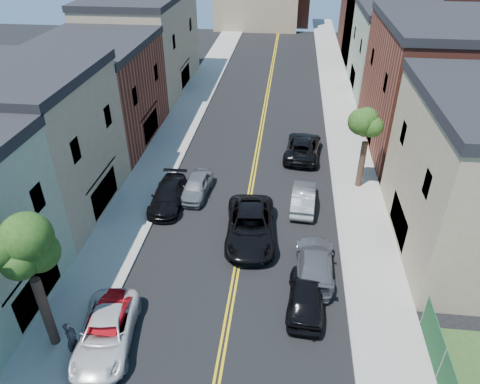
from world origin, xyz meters
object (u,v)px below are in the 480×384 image
(red_sedan, at_px, (109,325))
(black_car_left, at_px, (168,195))
(grey_car_left, at_px, (196,186))
(black_suv_lane, at_px, (250,226))
(white_pickup, at_px, (106,333))
(black_car_right, at_px, (306,295))
(silver_car_right, at_px, (303,198))
(grey_car_right, at_px, (314,263))
(pedestrian_left, at_px, (72,339))
(dark_car_right_far, at_px, (303,147))

(red_sedan, height_order, black_car_left, black_car_left)
(grey_car_left, distance_m, black_suv_lane, 6.23)
(black_car_left, bearing_deg, white_pickup, -90.92)
(black_car_left, relative_size, black_suv_lane, 0.80)
(black_car_left, bearing_deg, black_car_right, -43.04)
(black_car_right, distance_m, silver_car_right, 9.19)
(grey_car_left, bearing_deg, white_pickup, -92.43)
(black_car_right, bearing_deg, grey_car_left, -48.86)
(red_sedan, distance_m, grey_car_right, 11.30)
(grey_car_left, xyz_separation_m, pedestrian_left, (-2.90, -14.05, 0.36))
(grey_car_right, distance_m, pedestrian_left, 12.98)
(pedestrian_left, bearing_deg, grey_car_left, -13.79)
(pedestrian_left, bearing_deg, grey_car_right, -60.73)
(red_sedan, bearing_deg, black_car_left, 90.73)
(silver_car_right, bearing_deg, grey_car_left, -1.56)
(grey_car_right, distance_m, black_suv_lane, 4.77)
(red_sedan, relative_size, dark_car_right_far, 0.72)
(silver_car_right, bearing_deg, pedestrian_left, 55.26)
(grey_car_left, relative_size, black_car_right, 0.92)
(dark_car_right_far, bearing_deg, red_sedan, 70.59)
(black_car_right, relative_size, pedestrian_left, 2.47)
(white_pickup, distance_m, pedestrian_left, 1.51)
(white_pickup, bearing_deg, dark_car_right_far, 57.81)
(grey_car_right, bearing_deg, black_car_left, -29.09)
(red_sedan, height_order, black_suv_lane, black_suv_lane)
(black_car_right, distance_m, dark_car_right_far, 16.83)
(grey_car_left, xyz_separation_m, grey_car_right, (8.17, -7.29, 0.02))
(white_pickup, xyz_separation_m, grey_car_left, (1.65, 13.28, -0.01))
(red_sedan, xyz_separation_m, grey_car_right, (9.87, 5.49, 0.05))
(black_car_left, bearing_deg, dark_car_right_far, 41.01)
(silver_car_right, bearing_deg, white_pickup, 57.13)
(red_sedan, height_order, grey_car_left, grey_car_left)
(black_suv_lane, bearing_deg, black_car_right, -62.10)
(grey_car_right, distance_m, silver_car_right, 6.66)
(red_sedan, xyz_separation_m, silver_car_right, (9.30, 12.13, 0.04))
(red_sedan, xyz_separation_m, black_suv_lane, (6.00, 8.28, 0.19))
(white_pickup, height_order, dark_car_right_far, dark_car_right_far)
(black_car_left, relative_size, black_car_right, 1.09)
(red_sedan, height_order, white_pickup, white_pickup)
(black_car_left, xyz_separation_m, dark_car_right_far, (9.30, 8.43, 0.07))
(white_pickup, xyz_separation_m, grey_car_right, (9.82, 5.99, 0.01))
(black_car_right, bearing_deg, dark_car_right_far, -86.56)
(white_pickup, distance_m, grey_car_right, 11.51)
(silver_car_right, height_order, black_suv_lane, black_suv_lane)
(silver_car_right, bearing_deg, red_sedan, 55.87)
(black_car_right, relative_size, dark_car_right_far, 0.80)
(grey_car_right, xyz_separation_m, dark_car_right_far, (-0.57, 14.29, 0.06))
(black_car_right, relative_size, black_suv_lane, 0.73)
(black_car_right, height_order, dark_car_right_far, dark_car_right_far)
(grey_car_right, bearing_deg, dark_car_right_far, -86.10)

